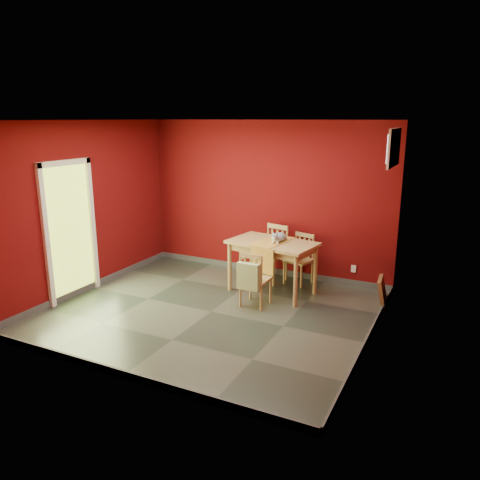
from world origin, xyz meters
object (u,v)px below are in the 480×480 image
at_px(cat, 279,235).
at_px(picture_frame, 382,292).
at_px(chair_far_left, 272,253).
at_px(tote_bag, 248,276).
at_px(chair_near, 254,278).
at_px(dining_table, 272,248).
at_px(chair_far_right, 300,258).

height_order(cat, picture_frame, cat).
xyz_separation_m(chair_far_left, tote_bag, (0.19, -1.39, 0.03)).
xyz_separation_m(chair_near, picture_frame, (1.72, 0.81, -0.21)).
height_order(chair_far_left, cat, cat).
relative_size(dining_table, picture_frame, 3.20).
xyz_separation_m(chair_far_left, cat, (0.30, -0.48, 0.45)).
relative_size(chair_near, cat, 2.10).
distance_m(tote_bag, cat, 1.00).
relative_size(chair_far_left, chair_near, 1.14).
height_order(dining_table, chair_near, chair_near).
xyz_separation_m(chair_far_left, picture_frame, (1.91, -0.36, -0.27)).
bearing_deg(dining_table, chair_far_right, 67.09).
relative_size(chair_far_left, tote_bag, 2.08).
bearing_deg(dining_table, picture_frame, 5.42).
bearing_deg(cat, chair_far_left, 144.30).
relative_size(dining_table, chair_near, 1.72).
bearing_deg(chair_far_right, tote_bag, -100.55).
distance_m(chair_far_right, picture_frame, 1.53).
bearing_deg(tote_bag, chair_far_left, 98.00).
bearing_deg(chair_far_right, cat, -106.43).
bearing_deg(tote_bag, picture_frame, 30.74).
relative_size(chair_near, tote_bag, 1.82).
xyz_separation_m(chair_far_right, tote_bag, (-0.27, -1.47, 0.09)).
height_order(chair_far_left, chair_far_right, chair_far_left).
bearing_deg(chair_near, chair_far_left, 99.53).
height_order(dining_table, cat, cat).
bearing_deg(tote_bag, chair_near, 89.20).
distance_m(chair_near, picture_frame, 1.91).
xyz_separation_m(dining_table, cat, (0.09, 0.04, 0.21)).
relative_size(chair_far_right, tote_bag, 1.83).
bearing_deg(chair_near, picture_frame, 25.37).
bearing_deg(tote_bag, cat, 83.28).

